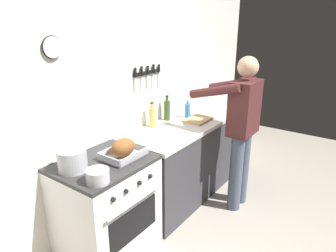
{
  "coord_description": "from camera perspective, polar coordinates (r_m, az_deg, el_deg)",
  "views": [
    {
      "loc": [
        -1.71,
        -0.73,
        1.98
      ],
      "look_at": [
        0.49,
        0.85,
        1.04
      ],
      "focal_mm": 32.38,
      "sensor_mm": 36.0,
      "label": 1
    }
  ],
  "objects": [
    {
      "name": "wall_back",
      "position": [
        2.78,
        -14.45,
        4.43
      ],
      "size": [
        6.0,
        0.13,
        2.6
      ],
      "color": "white",
      "rests_on": "ground"
    },
    {
      "name": "counter_block",
      "position": [
        3.71,
        4.7,
        -5.2
      ],
      "size": [
        2.03,
        0.65,
        0.9
      ],
      "color": "#38383D",
      "rests_on": "ground"
    },
    {
      "name": "stove",
      "position": [
        2.74,
        -11.47,
        -15.16
      ],
      "size": [
        0.76,
        0.67,
        0.9
      ],
      "color": "white",
      "rests_on": "ground"
    },
    {
      "name": "person_cook",
      "position": [
        3.25,
        13.59,
        0.21
      ],
      "size": [
        0.51,
        0.63,
        1.66
      ],
      "rotation": [
        0.0,
        0.0,
        1.57
      ],
      "color": "#4C566B",
      "rests_on": "ground"
    },
    {
      "name": "roasting_pan",
      "position": [
        2.55,
        -8.42,
        -4.34
      ],
      "size": [
        0.35,
        0.26,
        0.16
      ],
      "color": "#B7B7BC",
      "rests_on": "stove"
    },
    {
      "name": "stock_pot",
      "position": [
        2.41,
        -17.57,
        -6.13
      ],
      "size": [
        0.22,
        0.22,
        0.17
      ],
      "color": "#B7B7BC",
      "rests_on": "stove"
    },
    {
      "name": "saucepan",
      "position": [
        2.21,
        -13.09,
        -9.18
      ],
      "size": [
        0.17,
        0.17,
        0.1
      ],
      "color": "#B7B7BC",
      "rests_on": "stove"
    },
    {
      "name": "cutting_board",
      "position": [
        3.49,
        5.72,
        1.26
      ],
      "size": [
        0.36,
        0.24,
        0.02
      ],
      "primitive_type": "cube",
      "color": "tan",
      "rests_on": "counter_block"
    },
    {
      "name": "bottle_dish_soap",
      "position": [
        3.56,
        3.69,
        3.01
      ],
      "size": [
        0.07,
        0.07,
        0.22
      ],
      "color": "#338CCC",
      "rests_on": "counter_block"
    },
    {
      "name": "bottle_olive_oil",
      "position": [
        3.45,
        -0.19,
        3.06
      ],
      "size": [
        0.07,
        0.07,
        0.29
      ],
      "color": "#385623",
      "rests_on": "counter_block"
    },
    {
      "name": "bottle_cooking_oil",
      "position": [
        3.24,
        -3.01,
        1.8
      ],
      "size": [
        0.07,
        0.07,
        0.27
      ],
      "color": "gold",
      "rests_on": "counter_block"
    }
  ]
}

